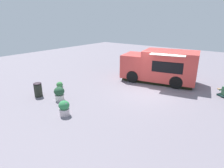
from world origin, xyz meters
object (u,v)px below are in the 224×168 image
Objects in this scene: food_truck at (160,67)px; trash_bin at (38,89)px; planter_flowering_near at (60,86)px; planter_flowering_far at (64,108)px; planter_flowering_side at (59,93)px; person_customer at (224,91)px.

trash_bin is at bearing -32.97° from food_truck.
planter_flowering_far is at bearing 55.35° from planter_flowering_near.
trash_bin is at bearing -10.86° from planter_flowering_near.
planter_flowering_far is at bearing -10.70° from food_truck.
food_truck is 7.10m from planter_flowering_near.
planter_flowering_far is 0.94× the size of planter_flowering_side.
trash_bin reaches higher than planter_flowering_near.
food_truck is at bearing 142.78° from planter_flowering_near.
trash_bin is (6.98, -4.53, -0.68)m from food_truck.
person_customer reaches higher than planter_flowering_side.
food_truck is 6.50× the size of trash_bin.
food_truck is at bearing -95.65° from person_customer.
planter_flowering_side is 1.52m from trash_bin.
person_customer is at bearing 141.48° from planter_flowering_far.
planter_flowering_near is at bearing -37.22° from food_truck.
person_customer is at bearing 84.35° from food_truck.
food_truck is 8.35m from trash_bin.
person_customer reaches higher than planter_flowering_far.
planter_flowering_far is 3.16m from trash_bin.
planter_flowering_side reaches higher than planter_flowering_far.
planter_flowering_near is 3.45m from planter_flowering_far.
trash_bin is at bearing -74.68° from planter_flowering_side.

